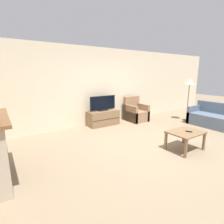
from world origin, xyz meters
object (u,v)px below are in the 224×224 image
at_px(coffee_table, 185,134).
at_px(remote, 189,131).
at_px(tv_stand, 103,118).
at_px(tv, 103,104).
at_px(floor_lamp, 190,84).
at_px(couch, 224,121).
at_px(armchair, 136,113).

height_order(coffee_table, remote, remote).
bearing_deg(coffee_table, tv_stand, 101.22).
bearing_deg(tv, tv_stand, 90.00).
bearing_deg(floor_lamp, tv, 157.84).
xyz_separation_m(tv_stand, tv, (0.00, -0.00, 0.51)).
xyz_separation_m(remote, floor_lamp, (2.47, 1.68, 0.96)).
bearing_deg(coffee_table, remote, -52.18).
distance_m(tv_stand, couch, 4.07).
height_order(armchair, couch, armchair).
bearing_deg(tv_stand, tv, -90.00).
distance_m(coffee_table, floor_lamp, 3.17).
relative_size(armchair, couch, 0.42).
height_order(coffee_table, floor_lamp, floor_lamp).
bearing_deg(tv_stand, coffee_table, -78.78).
distance_m(coffee_table, couch, 2.57).
bearing_deg(remote, tv, 78.29).
bearing_deg(coffee_table, floor_lamp, 32.77).
bearing_deg(armchair, remote, -105.55).
xyz_separation_m(tv, remote, (0.61, -2.93, -0.30)).
distance_m(remote, couch, 2.54).
distance_m(armchair, remote, 2.88).
height_order(tv, couch, tv).
bearing_deg(remote, coffee_table, 104.29).
bearing_deg(armchair, tv, 173.21).
height_order(tv_stand, coffee_table, tv_stand).
relative_size(tv_stand, coffee_table, 1.38).
height_order(coffee_table, couch, couch).
bearing_deg(coffee_table, couch, 6.09).
distance_m(remote, floor_lamp, 3.14).
bearing_deg(tv_stand, couch, -39.81).
distance_m(armchair, coffee_table, 2.83).
bearing_deg(tv, coffee_table, -78.77).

